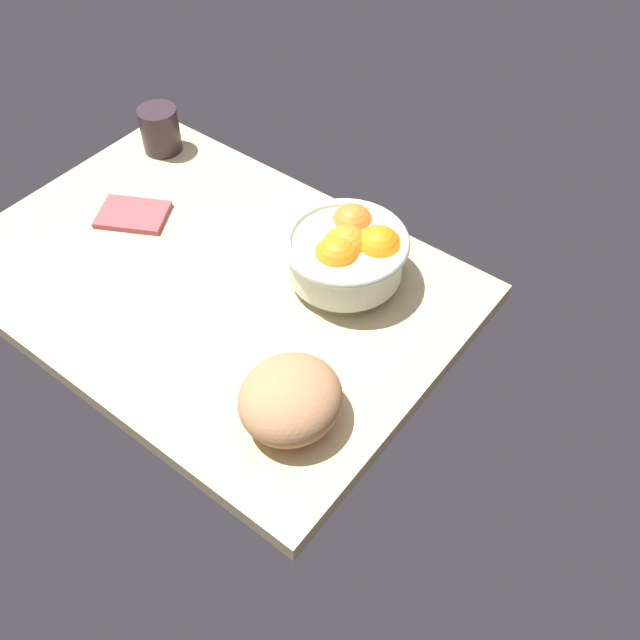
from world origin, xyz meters
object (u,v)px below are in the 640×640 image
(fruit_bowl, at_px, (348,251))
(napkin_folded, at_px, (133,214))
(mug, at_px, (160,128))
(bread_loaf, at_px, (290,399))

(fruit_bowl, bearing_deg, napkin_folded, 15.51)
(mug, bearing_deg, bread_loaf, 150.83)
(fruit_bowl, bearing_deg, bread_loaf, 110.30)
(fruit_bowl, relative_size, napkin_folded, 1.68)
(fruit_bowl, distance_m, bread_loaf, 0.28)
(bread_loaf, bearing_deg, fruit_bowl, -69.70)
(fruit_bowl, xyz_separation_m, bread_loaf, (-0.10, 0.26, -0.02))
(bread_loaf, distance_m, mug, 0.67)
(napkin_folded, bearing_deg, mug, -58.65)
(bread_loaf, bearing_deg, napkin_folded, -17.61)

